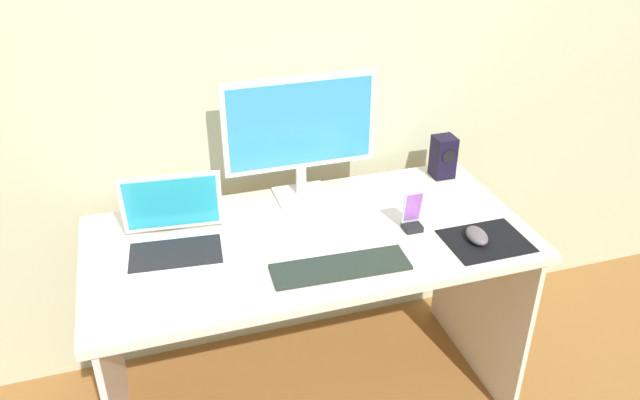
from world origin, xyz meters
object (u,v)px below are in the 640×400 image
monitor (300,131)px  keyboard_external (340,267)px  fishbowl (163,203)px  mouse (477,236)px  speaker_right (443,157)px  phone_in_dock (412,216)px  laptop (175,236)px

monitor → keyboard_external: size_ratio=1.29×
fishbowl → mouse: bearing=-24.4°
speaker_right → fishbowl: 1.00m
mouse → fishbowl: bearing=162.5°
keyboard_external → phone_in_dock: (0.28, 0.14, 0.04)m
monitor → mouse: monitor is taller
laptop → phone_in_dock: bearing=-8.5°
monitor → mouse: size_ratio=5.16×
fishbowl → phone_in_dock: bearing=-20.8°
monitor → laptop: bearing=-156.1°
fishbowl → laptop: bearing=-84.5°
speaker_right → keyboard_external: bearing=-141.2°
laptop → mouse: size_ratio=3.25×
phone_in_dock → fishbowl: bearing=159.2°
keyboard_external → mouse: 0.45m
keyboard_external → phone_in_dock: phone_in_dock is taller
mouse → phone_in_dock: 0.21m
keyboard_external → mouse: bearing=3.6°
monitor → keyboard_external: bearing=-91.3°
fishbowl → mouse: 0.99m
monitor → speaker_right: monitor is taller
speaker_right → phone_in_dock: (-0.26, -0.30, -0.03)m
speaker_right → phone_in_dock: 0.40m
speaker_right → mouse: speaker_right is taller
keyboard_external → mouse: mouse is taller
monitor → fishbowl: size_ratio=3.65×
fishbowl → mouse: fishbowl is taller
fishbowl → monitor: bearing=3.1°
speaker_right → mouse: bearing=-102.9°
phone_in_dock → laptop: bearing=171.5°
keyboard_external → monitor: bearing=91.3°
laptop → fishbowl: 0.18m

